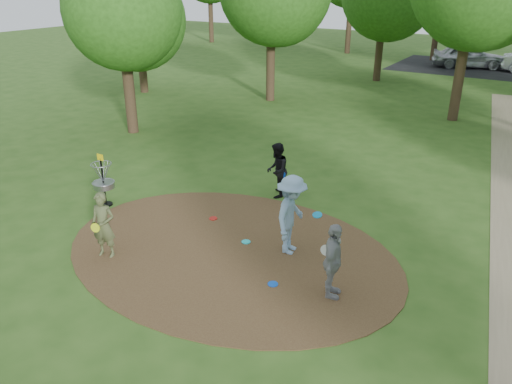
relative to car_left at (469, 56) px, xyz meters
The scene contains 13 objects.
ground 29.81m from the car_left, 89.85° to the right, with size 100.00×100.00×0.00m, color #2D5119.
dirt_clearing 29.81m from the car_left, 89.85° to the right, with size 8.40×8.40×0.02m, color #47301C.
parking_lot 2.24m from the car_left, ahead, with size 14.00×8.00×0.01m, color black.
player_observer_with_disc 31.56m from the car_left, 94.13° to the right, with size 0.67×0.56×1.60m.
player_throwing_with_disc 29.08m from the car_left, 87.40° to the right, with size 1.21×1.34×1.94m.
player_walking_with_disc 26.39m from the car_left, 91.24° to the right, with size 0.87×0.97×1.64m.
player_waiting_with_disc 30.34m from the car_left, 84.59° to the right, with size 0.62×1.03×1.64m.
disc_ground_cyan 29.27m from the car_left, 89.63° to the right, with size 0.22×0.22×0.02m, color #1BD1DB.
disc_ground_blue 30.55m from the car_left, 86.88° to the right, with size 0.22×0.22×0.02m, color blue.
disc_ground_red 28.68m from the car_left, 92.51° to the right, with size 0.22×0.22×0.02m, color #B71612.
car_left is the anchor object (origin of this frame).
disc_golf_basket 29.83m from the car_left, 98.53° to the right, with size 0.63×0.63×1.54m.
tree_ring 19.88m from the car_left, 81.38° to the right, with size 37.09×45.45×9.47m.
Camera 1 is at (5.96, -8.50, 6.09)m, focal length 35.00 mm.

